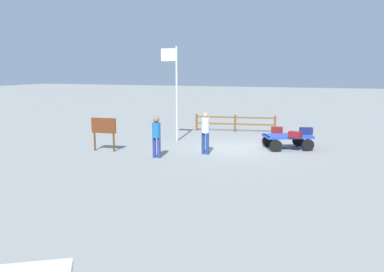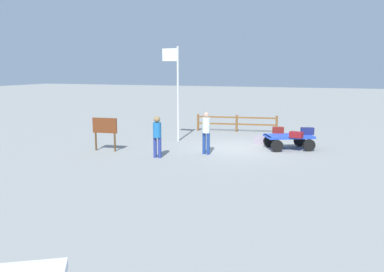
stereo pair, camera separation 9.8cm
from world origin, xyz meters
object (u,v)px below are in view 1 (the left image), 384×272
object	(u,v)px
suitcase_olive	(295,135)
luggage_cart	(287,139)
suitcase_dark	(306,131)
signboard	(104,129)
suitcase_tan	(260,140)
suitcase_maroon	(277,130)
worker_lead	(156,134)
worker_trailing	(205,130)
flagpole	(175,86)

from	to	relation	value
suitcase_olive	luggage_cart	bearing A→B (deg)	-53.61
suitcase_dark	signboard	size ratio (longest dim) A/B	0.42
suitcase_dark	suitcase_tan	distance (m)	2.18
suitcase_maroon	worker_lead	world-z (taller)	worker_lead
luggage_cart	worker_trailing	distance (m)	3.85
worker_trailing	signboard	xyz separation A→B (m)	(4.30, 0.83, -0.03)
suitcase_tan	worker_lead	size ratio (longest dim) A/B	0.39
suitcase_olive	worker_trailing	bearing A→B (deg)	27.05
flagpole	suitcase_maroon	bearing A→B (deg)	-177.17
signboard	worker_trailing	bearing A→B (deg)	-169.13
luggage_cart	suitcase_tan	xyz separation A→B (m)	(1.32, -0.78, -0.27)
suitcase_maroon	suitcase_dark	distance (m)	1.28
worker_trailing	signboard	size ratio (longest dim) A/B	1.22
luggage_cart	suitcase_dark	bearing A→B (deg)	-147.78
worker_trailing	signboard	distance (m)	4.38
suitcase_olive	suitcase_tan	xyz separation A→B (m)	(1.70, -1.30, -0.55)
worker_trailing	worker_lead	bearing A→B (deg)	38.79
suitcase_olive	worker_trailing	world-z (taller)	worker_trailing
suitcase_maroon	worker_lead	xyz separation A→B (m)	(4.16, 4.03, 0.22)
worker_lead	signboard	bearing A→B (deg)	-9.97
suitcase_dark	luggage_cart	bearing A→B (deg)	32.22
signboard	worker_lead	bearing A→B (deg)	170.03
luggage_cart	flagpole	distance (m)	5.85
flagpole	suitcase_olive	bearing A→B (deg)	172.82
suitcase_tan	worker_trailing	bearing A→B (deg)	60.35
suitcase_dark	worker_trailing	world-z (taller)	worker_trailing
suitcase_olive	signboard	size ratio (longest dim) A/B	0.41
signboard	flagpole	bearing A→B (deg)	-120.54
luggage_cart	worker_lead	bearing A→B (deg)	37.41
worker_trailing	suitcase_dark	bearing A→B (deg)	-144.18
suitcase_maroon	worker_trailing	distance (m)	3.74
worker_trailing	signboard	world-z (taller)	worker_trailing
suitcase_dark	worker_trailing	size ratio (longest dim) A/B	0.35
suitcase_tan	signboard	world-z (taller)	signboard
worker_trailing	flagpole	size ratio (longest dim) A/B	0.38
suitcase_maroon	signboard	xyz separation A→B (m)	(6.84, 3.55, 0.22)
suitcase_dark	flagpole	size ratio (longest dim) A/B	0.13
suitcase_maroon	suitcase_olive	distance (m)	1.33
luggage_cart	suitcase_olive	xyz separation A→B (m)	(-0.38, 0.52, 0.29)
worker_lead	flagpole	world-z (taller)	flagpole
suitcase_olive	signboard	world-z (taller)	signboard
suitcase_dark	worker_lead	xyz separation A→B (m)	(5.43, 4.05, 0.20)
worker_trailing	flagpole	bearing A→B (deg)	-46.66
luggage_cart	signboard	size ratio (longest dim) A/B	1.61
suitcase_dark	signboard	bearing A→B (deg)	23.80
flagpole	signboard	xyz separation A→B (m)	(1.95, 3.31, -1.72)
suitcase_maroon	worker_trailing	xyz separation A→B (m)	(2.54, 2.73, 0.25)
flagpole	worker_lead	bearing A→B (deg)	100.94
suitcase_tan	signboard	bearing A→B (deg)	32.72
luggage_cart	flagpole	size ratio (longest dim) A/B	0.51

